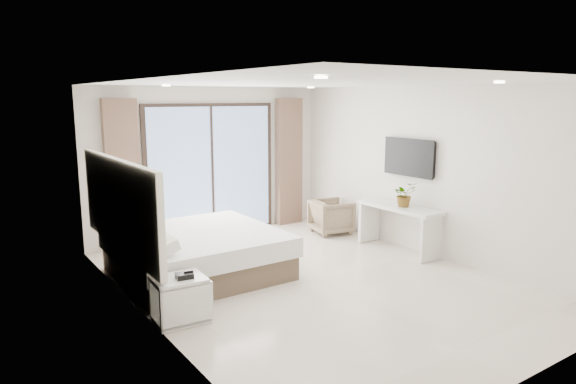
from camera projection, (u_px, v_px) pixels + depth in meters
name	position (u px, v px, depth m)	size (l,w,h in m)	color
ground	(312.00, 281.00, 7.11)	(6.20, 6.20, 0.00)	beige
room_shell	(266.00, 163.00, 7.42)	(4.62, 6.22, 2.72)	silver
bed	(197.00, 253.00, 7.32)	(2.21, 2.11, 0.76)	brown
nightstand	(180.00, 300.00, 5.79)	(0.60, 0.51, 0.51)	silver
phone	(184.00, 276.00, 5.72)	(0.19, 0.14, 0.06)	black
console_desk	(399.00, 218.00, 8.43)	(0.48, 1.52, 0.77)	silver
plant	(404.00, 197.00, 8.28)	(0.36, 0.40, 0.31)	#33662D
armchair	(331.00, 215.00, 9.58)	(0.68, 0.63, 0.70)	#917A5F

